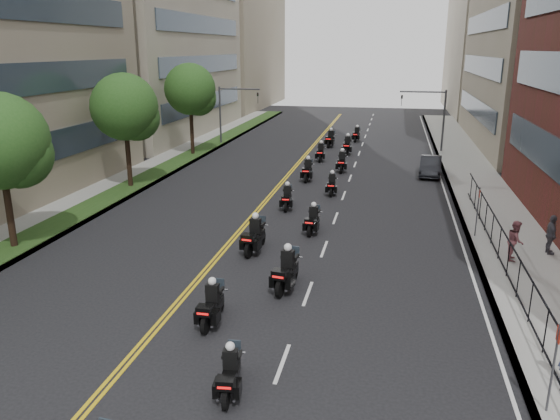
# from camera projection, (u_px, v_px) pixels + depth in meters

# --- Properties ---
(sidewalk_right) EXTENTS (4.00, 90.00, 0.15)m
(sidewalk_right) POSITION_uv_depth(u_px,v_px,m) (487.00, 202.00, 33.56)
(sidewalk_right) COLOR gray
(sidewalk_right) RESTS_ON ground
(sidewalk_left) EXTENTS (4.00, 90.00, 0.15)m
(sidewalk_left) POSITION_uv_depth(u_px,v_px,m) (127.00, 183.00, 38.23)
(sidewalk_left) COLOR gray
(sidewalk_left) RESTS_ON ground
(grass_strip) EXTENTS (2.00, 90.00, 0.04)m
(grass_strip) POSITION_uv_depth(u_px,v_px,m) (137.00, 182.00, 38.05)
(grass_strip) COLOR #1D3D16
(grass_strip) RESTS_ON sidewalk_left
(building_right_far) EXTENTS (15.00, 28.00, 26.00)m
(building_right_far) POSITION_uv_depth(u_px,v_px,m) (510.00, 20.00, 77.75)
(building_right_far) COLOR gray
(building_right_far) RESTS_ON ground
(building_left_far) EXTENTS (16.00, 28.00, 26.00)m
(building_left_far) POSITION_uv_depth(u_px,v_px,m) (218.00, 22.00, 86.22)
(building_left_far) COLOR gray
(building_left_far) RESTS_ON ground
(iron_fence) EXTENTS (0.05, 28.00, 1.50)m
(iron_fence) POSITION_uv_depth(u_px,v_px,m) (513.00, 268.00, 21.32)
(iron_fence) COLOR black
(iron_fence) RESTS_ON sidewalk_right
(street_trees) EXTENTS (4.40, 38.40, 7.98)m
(street_trees) POSITION_uv_depth(u_px,v_px,m) (82.00, 123.00, 30.60)
(street_trees) COLOR black
(street_trees) RESTS_ON ground
(traffic_signal_right) EXTENTS (4.09, 0.20, 5.60)m
(traffic_signal_right) POSITION_uv_depth(u_px,v_px,m) (433.00, 111.00, 48.96)
(traffic_signal_right) COLOR #3F3F44
(traffic_signal_right) RESTS_ON ground
(traffic_signal_left) EXTENTS (4.09, 0.20, 5.60)m
(traffic_signal_left) POSITION_uv_depth(u_px,v_px,m) (229.00, 107.00, 52.67)
(traffic_signal_left) COLOR #3F3F44
(traffic_signal_left) RESTS_ON ground
(motorcycle_1) EXTENTS (0.60, 2.07, 1.53)m
(motorcycle_1) POSITION_uv_depth(u_px,v_px,m) (230.00, 375.00, 14.91)
(motorcycle_1) COLOR black
(motorcycle_1) RESTS_ON ground
(motorcycle_2) EXTENTS (0.52, 2.27, 1.68)m
(motorcycle_2) POSITION_uv_depth(u_px,v_px,m) (212.00, 306.00, 18.73)
(motorcycle_2) COLOR black
(motorcycle_2) RESTS_ON ground
(motorcycle_3) EXTENTS (0.76, 2.52, 1.86)m
(motorcycle_3) POSITION_uv_depth(u_px,v_px,m) (287.00, 272.00, 21.42)
(motorcycle_3) COLOR black
(motorcycle_3) RESTS_ON ground
(motorcycle_4) EXTENTS (0.71, 2.55, 1.88)m
(motorcycle_4) POSITION_uv_depth(u_px,v_px,m) (254.00, 237.00, 25.35)
(motorcycle_4) COLOR black
(motorcycle_4) RESTS_ON ground
(motorcycle_5) EXTENTS (0.58, 2.19, 1.61)m
(motorcycle_5) POSITION_uv_depth(u_px,v_px,m) (313.00, 221.00, 28.03)
(motorcycle_5) COLOR black
(motorcycle_5) RESTS_ON ground
(motorcycle_6) EXTENTS (0.60, 2.21, 1.63)m
(motorcycle_6) POSITION_uv_depth(u_px,v_px,m) (287.00, 198.00, 32.20)
(motorcycle_6) COLOR black
(motorcycle_6) RESTS_ON ground
(motorcycle_7) EXTENTS (0.51, 2.16, 1.60)m
(motorcycle_7) POSITION_uv_depth(u_px,v_px,m) (332.00, 185.00, 35.37)
(motorcycle_7) COLOR black
(motorcycle_7) RESTS_ON ground
(motorcycle_8) EXTENTS (0.56, 2.43, 1.79)m
(motorcycle_8) POSITION_uv_depth(u_px,v_px,m) (308.00, 171.00, 39.06)
(motorcycle_8) COLOR black
(motorcycle_8) RESTS_ON ground
(motorcycle_9) EXTENTS (0.57, 2.44, 1.80)m
(motorcycle_9) POSITION_uv_depth(u_px,v_px,m) (342.00, 162.00, 41.91)
(motorcycle_9) COLOR black
(motorcycle_9) RESTS_ON ground
(motorcycle_10) EXTENTS (0.55, 2.34, 1.73)m
(motorcycle_10) POSITION_uv_depth(u_px,v_px,m) (321.00, 153.00, 45.91)
(motorcycle_10) COLOR black
(motorcycle_10) RESTS_ON ground
(motorcycle_11) EXTENTS (0.59, 2.54, 1.87)m
(motorcycle_11) POSITION_uv_depth(u_px,v_px,m) (347.00, 146.00, 48.77)
(motorcycle_11) COLOR black
(motorcycle_11) RESTS_ON ground
(motorcycle_12) EXTENTS (0.71, 2.49, 1.84)m
(motorcycle_12) POSITION_uv_depth(u_px,v_px,m) (331.00, 139.00, 52.39)
(motorcycle_12) COLOR black
(motorcycle_12) RESTS_ON ground
(motorcycle_13) EXTENTS (0.64, 2.27, 1.68)m
(motorcycle_13) POSITION_uv_depth(u_px,v_px,m) (357.00, 135.00, 55.49)
(motorcycle_13) COLOR black
(motorcycle_13) RESTS_ON ground
(parked_sedan) EXTENTS (1.86, 4.45, 1.43)m
(parked_sedan) POSITION_uv_depth(u_px,v_px,m) (431.00, 166.00, 40.66)
(parked_sedan) COLOR black
(parked_sedan) RESTS_ON ground
(pedestrian_b) EXTENTS (0.84, 0.99, 1.80)m
(pedestrian_b) POSITION_uv_depth(u_px,v_px,m) (515.00, 240.00, 23.98)
(pedestrian_b) COLOR #884A51
(pedestrian_b) RESTS_ON sidewalk_right
(pedestrian_c) EXTENTS (0.49, 1.09, 1.84)m
(pedestrian_c) POSITION_uv_depth(u_px,v_px,m) (551.00, 235.00, 24.66)
(pedestrian_c) COLOR #45434B
(pedestrian_c) RESTS_ON sidewalk_right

